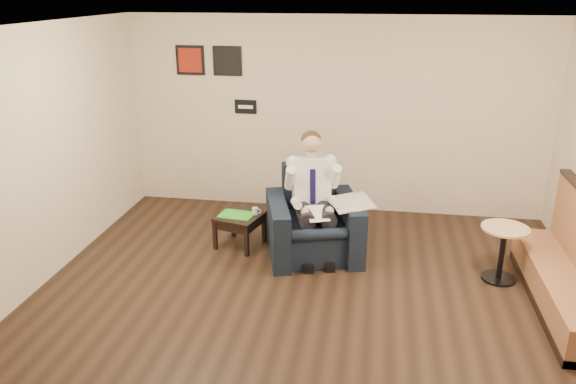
% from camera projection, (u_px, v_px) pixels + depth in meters
% --- Properties ---
extents(ground, '(6.00, 6.00, 0.00)m').
position_uv_depth(ground, '(306.00, 315.00, 5.72)').
color(ground, black).
rests_on(ground, ground).
extents(wall_back, '(6.00, 0.02, 2.80)m').
position_uv_depth(wall_back, '(335.00, 116.00, 8.01)').
color(wall_back, beige).
rests_on(wall_back, ground).
extents(wall_left, '(0.02, 6.00, 2.80)m').
position_uv_depth(wall_left, '(15.00, 170.00, 5.69)').
color(wall_left, beige).
rests_on(wall_left, ground).
extents(ceiling, '(6.00, 6.00, 0.02)m').
position_uv_depth(ceiling, '(310.00, 30.00, 4.75)').
color(ceiling, white).
rests_on(ceiling, wall_back).
extents(seating_sign, '(0.32, 0.02, 0.20)m').
position_uv_depth(seating_sign, '(246.00, 107.00, 8.16)').
color(seating_sign, black).
rests_on(seating_sign, wall_back).
extents(art_print_left, '(0.42, 0.03, 0.42)m').
position_uv_depth(art_print_left, '(190.00, 60.00, 8.06)').
color(art_print_left, maroon).
rests_on(art_print_left, wall_back).
extents(art_print_right, '(0.42, 0.03, 0.42)m').
position_uv_depth(art_print_right, '(227.00, 61.00, 7.98)').
color(art_print_right, black).
rests_on(art_print_right, wall_back).
extents(armchair, '(1.34, 1.34, 1.05)m').
position_uv_depth(armchair, '(314.00, 215.00, 6.85)').
color(armchair, black).
rests_on(armchair, ground).
extents(seated_man, '(0.94, 1.18, 1.44)m').
position_uv_depth(seated_man, '(316.00, 204.00, 6.65)').
color(seated_man, silver).
rests_on(seated_man, armchair).
extents(lap_papers, '(0.34, 0.40, 0.01)m').
position_uv_depth(lap_papers, '(317.00, 213.00, 6.57)').
color(lap_papers, white).
rests_on(lap_papers, seated_man).
extents(newspaper, '(0.62, 0.69, 0.01)m').
position_uv_depth(newspaper, '(352.00, 202.00, 6.72)').
color(newspaper, silver).
rests_on(newspaper, armchair).
extents(side_table, '(0.64, 0.64, 0.42)m').
position_uv_depth(side_table, '(240.00, 230.00, 7.18)').
color(side_table, black).
rests_on(side_table, ground).
extents(green_folder, '(0.46, 0.36, 0.01)m').
position_uv_depth(green_folder, '(237.00, 215.00, 7.10)').
color(green_folder, green).
rests_on(green_folder, side_table).
extents(coffee_mug, '(0.10, 0.10, 0.09)m').
position_uv_depth(coffee_mug, '(255.00, 211.00, 7.12)').
color(coffee_mug, white).
rests_on(coffee_mug, side_table).
extents(smartphone, '(0.15, 0.12, 0.01)m').
position_uv_depth(smartphone, '(248.00, 211.00, 7.22)').
color(smartphone, black).
rests_on(smartphone, side_table).
extents(banquette, '(0.53, 2.22, 1.14)m').
position_uv_depth(banquette, '(567.00, 256.00, 5.71)').
color(banquette, brown).
rests_on(banquette, ground).
extents(cafe_table, '(0.66, 0.66, 0.65)m').
position_uv_depth(cafe_table, '(502.00, 254.00, 6.31)').
color(cafe_table, tan).
rests_on(cafe_table, ground).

